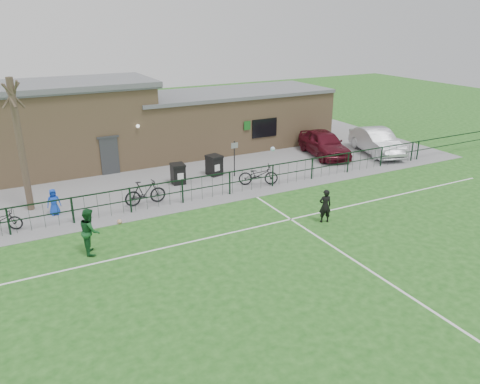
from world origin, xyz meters
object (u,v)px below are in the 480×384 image
spectator_child (54,202)px  bicycle_c (0,220)px  bare_tree (21,147)px  outfield_player (90,231)px  car_maroon (324,143)px  car_silver (377,141)px  wheelie_bin_right (214,166)px  wheelie_bin_left (178,174)px  bicycle_d (145,193)px  ball_ground (120,222)px  bicycle_e (258,175)px  sign_post (234,159)px

spectator_child → bicycle_c: bearing=-159.7°
bare_tree → outfield_player: size_ratio=3.38×
car_maroon → car_silver: (3.29, -1.19, -0.01)m
wheelie_bin_right → bicycle_c: (-10.88, -2.46, -0.05)m
wheelie_bin_left → outfield_player: outfield_player is taller
car_maroon → bicycle_d: size_ratio=2.42×
outfield_player → ball_ground: 2.73m
bicycle_e → outfield_player: 9.98m
bicycle_c → outfield_player: bearing=-120.1°
bare_tree → car_silver: bare_tree is taller
ball_ground → sign_post: bearing=24.9°
bicycle_d → outfield_player: outfield_player is taller
bicycle_c → bicycle_e: bicycle_e is taller
wheelie_bin_left → car_maroon: 10.12m
sign_post → car_silver: (10.18, -0.19, -0.20)m
bicycle_d → car_silver: bearing=-83.5°
car_maroon → bicycle_d: (-12.50, -2.76, -0.22)m
sign_post → car_maroon: sign_post is taller
bare_tree → sign_post: size_ratio=3.00×
bicycle_d → bicycle_e: size_ratio=0.95×
wheelie_bin_left → ball_ground: size_ratio=4.81×
bare_tree → car_maroon: (17.38, 0.89, -2.17)m
car_silver → outfield_player: bearing=-149.1°
wheelie_bin_right → car_silver: 11.12m
ball_ground → car_silver: bearing=10.3°
wheelie_bin_right → car_maroon: size_ratio=0.22×
bare_tree → sign_post: bare_tree is taller
car_maroon → car_silver: car_maroon is taller
wheelie_bin_right → ball_ground: size_ratio=5.06×
wheelie_bin_right → sign_post: sign_post is taller
wheelie_bin_left → sign_post: size_ratio=0.50×
wheelie_bin_left → outfield_player: bearing=-130.1°
sign_post → bicycle_d: sign_post is taller
wheelie_bin_left → car_maroon: (10.09, 0.68, 0.31)m
bare_tree → bicycle_d: bare_tree is taller
bare_tree → sign_post: bearing=-0.6°
sign_post → bicycle_d: bearing=-162.5°
outfield_player → bare_tree: bearing=21.8°
sign_post → outfield_player: (-8.83, -5.46, -0.13)m
bicycle_d → bicycle_e: bicycle_d is taller
car_silver → outfield_player: outfield_player is taller
car_silver → ball_ground: (-17.45, -3.18, -0.72)m
bare_tree → bicycle_c: size_ratio=3.36×
wheelie_bin_left → spectator_child: spectator_child is taller
wheelie_bin_right → sign_post: size_ratio=0.52×
wheelie_bin_right → car_silver: car_silver is taller
wheelie_bin_right → bicycle_d: bicycle_d is taller
car_maroon → ball_ground: car_maroon is taller
bicycle_d → ball_ground: size_ratio=9.51×
sign_post → spectator_child: bearing=-173.7°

